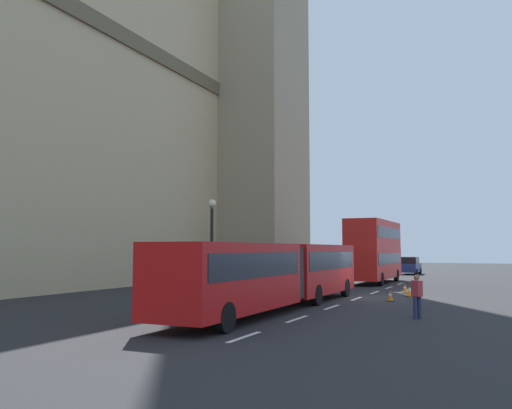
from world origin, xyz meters
The scene contains 10 objects.
ground_plane centered at (0.00, 0.00, 0.00)m, with size 160.00×160.00×0.00m, color #262628.
lane_centre_marking centered at (-1.07, 0.00, 0.01)m, with size 29.80×0.16×0.01m.
articulated_bus centered at (-7.36, 1.99, 1.75)m, with size 17.55×2.54×2.90m.
double_decker_bus centered at (12.80, 2.00, 2.71)m, with size 9.88×2.54×4.90m.
sedan_lead centered at (29.06, 1.73, 0.91)m, with size 4.40×1.86×1.85m.
traffic_cone_west centered at (-1.63, -1.91, 0.28)m, with size 0.36×0.36×0.58m.
traffic_cone_middle centered at (1.38, -2.41, 0.28)m, with size 0.36×0.36×0.58m.
traffic_cone_east centered at (3.81, -1.78, 0.28)m, with size 0.36×0.36×0.58m.
street_lamp centered at (-5.43, 6.50, 3.06)m, with size 0.44×0.44×5.27m.
pedestrian_near_cones centered at (-8.25, -4.19, 0.91)m, with size 0.44×0.46×1.69m.
Camera 1 is at (-29.67, -7.22, 2.67)m, focal length 37.34 mm.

